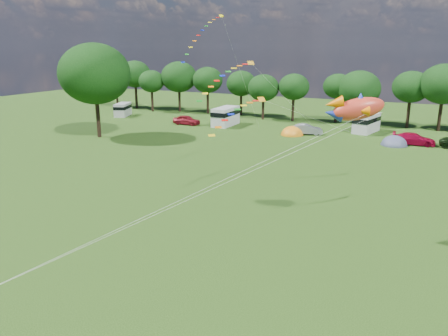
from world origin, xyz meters
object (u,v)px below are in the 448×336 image
at_px(campervan_a, 123,109).
at_px(tent_greyblue, 394,145).
at_px(car_a, 187,120).
at_px(tent_orange, 292,135).
at_px(car_c, 414,139).
at_px(big_tree, 95,74).
at_px(campervan_b, 226,116).
at_px(campervan_c, 367,122).
at_px(car_b, 306,129).
at_px(fish_kite, 354,109).

relative_size(campervan_a, tent_greyblue, 1.39).
bearing_deg(car_a, tent_greyblue, -93.03).
bearing_deg(tent_orange, car_c, 2.38).
distance_m(big_tree, campervan_a, 21.42).
relative_size(campervan_b, campervan_c, 1.01).
height_order(campervan_a, campervan_b, campervan_b).
bearing_deg(tent_orange, car_b, 35.40).
distance_m(big_tree, car_a, 17.77).
xyz_separation_m(car_c, tent_orange, (-16.67, -0.69, -0.77)).
bearing_deg(campervan_c, campervan_a, 106.46).
relative_size(tent_orange, fish_kite, 0.91).
xyz_separation_m(car_c, campervan_b, (-29.16, 2.34, 0.83)).
bearing_deg(big_tree, campervan_c, 31.38).
height_order(campervan_a, fish_kite, fish_kite).
distance_m(big_tree, fish_kite, 43.61).
bearing_deg(big_tree, car_b, 29.53).
relative_size(car_c, campervan_a, 0.99).
height_order(car_a, car_c, car_a).
bearing_deg(campervan_c, fish_kite, -161.38).
xyz_separation_m(car_a, campervan_b, (6.20, 2.27, 0.82)).
xyz_separation_m(campervan_b, tent_orange, (12.48, -3.03, -1.59)).
relative_size(tent_orange, tent_greyblue, 0.96).
distance_m(car_b, tent_greyblue, 12.75).
bearing_deg(tent_orange, tent_greyblue, -2.85).
xyz_separation_m(big_tree, tent_greyblue, (39.13, 13.05, -9.00)).
bearing_deg(tent_greyblue, campervan_b, 172.05).
relative_size(big_tree, car_a, 2.79).
height_order(car_b, campervan_b, campervan_b).
distance_m(car_c, campervan_c, 9.66).
distance_m(big_tree, tent_orange, 29.73).
distance_m(tent_orange, fish_kite, 37.30).
height_order(campervan_b, tent_orange, campervan_b).
bearing_deg(big_tree, campervan_b, 53.84).
xyz_separation_m(campervan_a, tent_orange, (34.44, -3.71, -1.27)).
xyz_separation_m(big_tree, fish_kite, (38.98, -19.55, -0.11)).
xyz_separation_m(car_b, campervan_a, (-36.23, 2.44, 0.51)).
relative_size(campervan_a, fish_kite, 1.31).
xyz_separation_m(big_tree, campervan_c, (34.28, 20.91, -7.52)).
height_order(car_a, fish_kite, fish_kite).
distance_m(campervan_b, tent_greyblue, 27.16).
bearing_deg(campervan_b, car_b, -97.72).
bearing_deg(campervan_a, campervan_b, -113.07).
xyz_separation_m(car_b, fish_kite, (12.42, -34.60, 8.13)).
bearing_deg(campervan_b, fish_kite, -144.42).
relative_size(big_tree, car_c, 2.53).
height_order(car_b, campervan_c, campervan_c).
height_order(big_tree, fish_kite, big_tree).
height_order(car_a, campervan_a, campervan_a).
height_order(car_b, tent_greyblue, car_b).
relative_size(campervan_b, tent_greyblue, 1.61).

